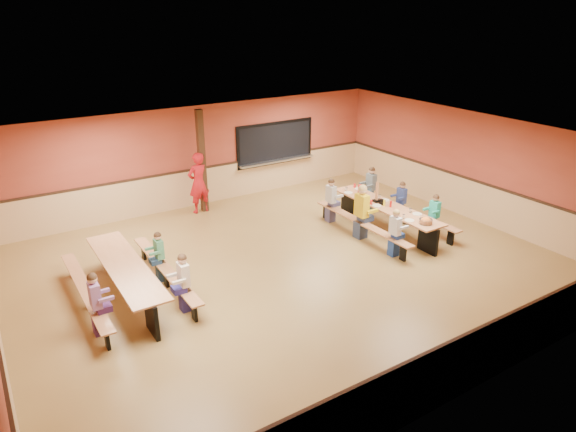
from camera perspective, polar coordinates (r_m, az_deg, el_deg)
ground at (r=12.01m, az=0.26°, el=-5.73°), size 12.00×12.00×0.00m
room_envelope at (r=11.70m, az=0.26°, el=-2.74°), size 12.04×10.04×3.02m
kitchen_pass_through at (r=16.71m, az=-1.42°, el=7.89°), size 2.78×0.28×1.38m
structural_post at (r=15.00m, az=-9.54°, el=5.96°), size 0.18×0.18×3.00m
cafeteria_table_main at (r=13.94m, az=10.77°, el=0.36°), size 1.91×3.70×0.74m
cafeteria_table_second at (r=11.12m, az=-17.54°, el=-6.21°), size 1.91×3.70×0.74m
seated_child_white_left at (r=12.58m, az=11.77°, el=-1.88°), size 0.35×0.29×1.18m
seated_adult_yellow at (r=13.37m, az=8.15°, el=0.43°), size 0.47×0.39×1.43m
seated_child_grey_left at (r=14.35m, az=4.77°, el=1.72°), size 0.38×0.31×1.23m
seated_child_teal_right at (r=13.89m, az=15.91°, el=0.00°), size 0.34×0.28×1.15m
seated_child_navy_right at (r=14.65m, az=12.45°, el=1.52°), size 0.34×0.28×1.15m
seated_child_char_right at (r=15.50m, az=9.19°, el=3.11°), size 0.39×0.32×1.25m
seated_child_purple_sec at (r=10.07m, az=-20.53°, el=-9.18°), size 0.38×0.31×1.24m
seated_child_green_sec at (r=11.55m, az=-14.07°, el=-4.44°), size 0.34×0.28×1.15m
seated_child_tan_sec at (r=10.34m, az=-11.46°, el=-7.30°), size 0.37×0.31×1.22m
standing_woman at (r=15.09m, az=-9.91°, el=3.65°), size 0.70×0.50×1.80m
punch_pitcher at (r=14.67m, az=8.07°, el=3.00°), size 0.16×0.16×0.22m
chip_bowl at (r=12.88m, az=15.07°, el=-0.52°), size 0.32×0.32×0.15m
napkin_dispenser at (r=13.90m, az=10.43°, el=1.55°), size 0.10×0.14×0.13m
condiment_mustard at (r=13.78m, az=10.65°, el=1.44°), size 0.06×0.06×0.17m
condiment_ketchup at (r=13.74m, az=11.34°, el=1.32°), size 0.06×0.06×0.17m
table_paddle at (r=14.02m, az=9.80°, el=2.09°), size 0.16×0.16×0.56m
place_settings at (r=13.85m, az=10.85°, el=1.39°), size 0.65×3.30×0.11m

